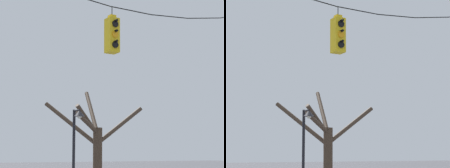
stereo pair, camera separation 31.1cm
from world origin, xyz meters
TOP-DOWN VIEW (x-y plane):
  - span_wire at (0.00, -0.30)m, footprint 10.50×0.03m
  - traffic_light_near_right_pole at (-0.69, -0.30)m, footprint 0.34×0.46m
  - street_lamp at (1.09, 5.46)m, footprint 0.44×0.76m
  - bare_tree at (3.04, 7.40)m, footprint 4.16×3.40m

SIDE VIEW (x-z plane):
  - bare_tree at x=3.04m, z-range -0.11..5.37m
  - street_lamp at x=1.09m, z-range 0.94..4.99m
  - traffic_light_near_right_pole at x=-0.69m, z-range 4.94..6.34m
  - span_wire at x=0.00m, z-range 6.37..7.18m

